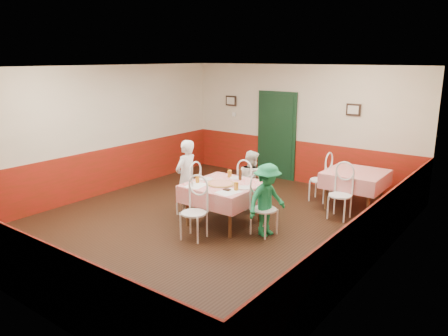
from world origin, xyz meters
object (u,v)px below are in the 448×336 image
Objects in this scene: chair_right at (264,209)px; chair_near at (194,213)px; pizza at (221,184)px; glass_c at (230,174)px; beer_bottle at (240,174)px; chair_second_a at (320,180)px; chair_second_b at (340,196)px; wallet at (227,190)px; glass_a at (197,179)px; diner_left at (186,177)px; diner_far at (251,181)px; chair_left at (188,192)px; second_table at (355,190)px; main_table at (224,204)px; chair_far at (250,189)px; glass_b at (236,186)px; diner_right at (267,200)px.

chair_near is at bearing 143.19° from chair_right.
glass_c is (-0.16, 0.48, 0.05)m from pizza.
beer_bottle reaches higher than chair_right.
chair_second_a and chair_second_b have the same top height.
beer_bottle is at bearing 105.54° from wallet.
glass_a is (-1.99, -1.76, 0.37)m from chair_second_b.
diner_left is 1.28m from diner_far.
glass_c is at bearing 117.15° from chair_left.
chair_second_a reaches higher than second_table.
main_table is 0.93m from diner_far.
main_table is at bearing -21.08° from chair_second_a.
chair_right is 1.68m from chair_second_b.
glass_a is (-0.41, -1.09, 0.37)m from chair_far.
glass_b is 0.17m from wallet.
chair_right is 1.16m from glass_c.
main_table is at bearing 82.92° from pizza.
chair_far is (-1.59, -1.42, 0.08)m from second_table.
diner_right reaches higher than chair_far.
chair_left and chair_second_b have the same top height.
main_table is at bearing 30.48° from glass_a.
main_table is at bearing 89.16° from diner_left.
chair_left and chair_far have the same top height.
beer_bottle is at bearing 77.94° from pizza.
chair_far is (-0.01, 0.85, 0.08)m from main_table.
beer_bottle is at bearing -128.28° from second_table.
glass_b is 0.10× the size of diner_left.
glass_a is 0.55× the size of beer_bottle.
chair_left is at bearing 165.32° from wallet.
glass_c is (-1.00, -1.86, 0.38)m from chair_second_a.
chair_far is at bearing 104.54° from diner_far.
second_table is at bearing 55.89° from pizza.
pizza is at bearing 164.48° from glass_b.
chair_second_b is (1.59, 0.67, 0.00)m from chair_far.
second_table is 8.06× the size of glass_c.
chair_right is 0.62m from glass_b.
main_table is at bearing -103.03° from beer_bottle.
main_table is 1.36× the size of chair_second_b.
second_table is 2.13m from chair_far.
chair_second_a is 1.00× the size of chair_second_b.
glass_b is (0.41, -0.12, 0.05)m from pizza.
glass_c is (0.68, 0.42, 0.38)m from chair_left.
glass_a is at bearing 113.95° from chair_near.
glass_a is at bearing -149.52° from main_table.
second_table is 3.39m from diner_left.
chair_left is 1.00× the size of chair_right.
diner_far reaches higher than chair_second_a.
chair_second_b is at bearing 53.78° from wallet.
wallet is at bearing 52.64° from chair_near.
chair_right is at bearing 27.44° from wallet.
glass_c is (-0.18, 1.26, 0.38)m from chair_near.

